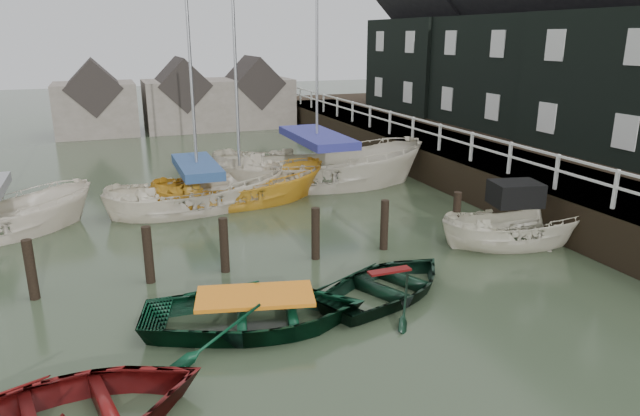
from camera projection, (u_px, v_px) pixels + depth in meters
name	position (u px, v px, depth m)	size (l,w,h in m)	color
ground	(312.00, 317.00, 11.94)	(120.00, 120.00, 0.00)	#2F3B26
pier	(442.00, 158.00, 23.89)	(3.04, 32.00, 2.70)	black
land_strip	(545.00, 164.00, 25.98)	(14.00, 38.00, 1.50)	black
quay_houses	(585.00, 34.00, 23.12)	(6.52, 28.14, 10.01)	black
mooring_pilings	(228.00, 252.00, 14.10)	(13.72, 0.22, 1.80)	black
far_sheds	(179.00, 99.00, 34.93)	(14.00, 4.08, 4.39)	#665B51
rowboat_green	(256.00, 327.00, 11.53)	(3.20, 4.48, 0.93)	black
rowboat_dkgreen	(389.00, 294.00, 12.96)	(2.69, 3.77, 0.78)	black
motorboat	(515.00, 242.00, 15.99)	(4.64, 2.52, 2.62)	beige
sailboat_b	(199.00, 206.00, 19.38)	(6.51, 3.17, 11.56)	beige
sailboat_c	(241.00, 202.00, 20.06)	(6.38, 2.76, 10.25)	gold
sailboat_d	(317.00, 184.00, 22.38)	(8.82, 4.93, 11.98)	beige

